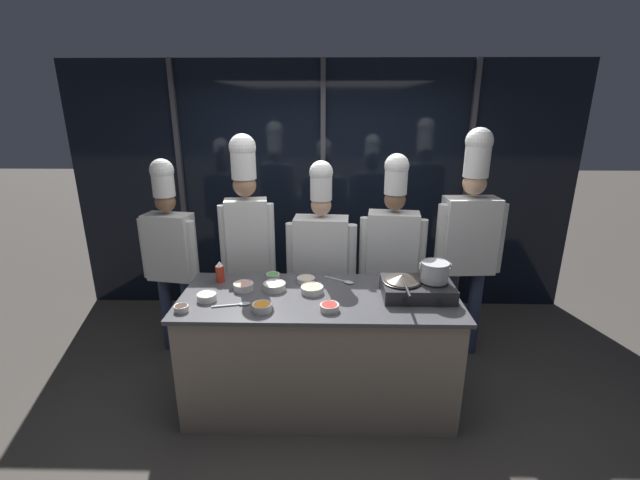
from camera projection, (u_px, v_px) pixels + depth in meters
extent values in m
plane|color=#47423D|center=(319.00, 399.00, 3.44)|extent=(24.00, 24.00, 0.00)
cube|color=black|center=(323.00, 190.00, 4.70)|extent=(5.46, 0.04, 2.70)
cube|color=#47474C|center=(182.00, 191.00, 4.69)|extent=(0.05, 0.05, 2.70)
cube|color=#47474C|center=(323.00, 191.00, 4.66)|extent=(0.05, 0.05, 2.70)
cube|color=#47474C|center=(466.00, 192.00, 4.62)|extent=(0.05, 0.05, 2.70)
cube|color=gray|center=(319.00, 351.00, 3.30)|extent=(1.99, 0.79, 0.89)
cube|color=#47474C|center=(319.00, 297.00, 3.16)|extent=(2.05, 0.83, 0.03)
cube|color=#28282B|center=(417.00, 289.00, 3.13)|extent=(0.51, 0.36, 0.11)
cylinder|color=black|center=(402.00, 281.00, 3.12)|extent=(0.20, 0.20, 0.01)
cylinder|color=black|center=(405.00, 300.00, 2.96)|extent=(0.03, 0.01, 0.03)
cylinder|color=black|center=(434.00, 282.00, 3.11)|extent=(0.20, 0.20, 0.01)
cylinder|color=black|center=(440.00, 301.00, 2.95)|extent=(0.03, 0.01, 0.03)
cylinder|color=#38332D|center=(402.00, 280.00, 3.12)|extent=(0.27, 0.27, 0.01)
cone|color=#38332D|center=(402.00, 278.00, 3.11)|extent=(0.28, 0.28, 0.05)
cylinder|color=black|center=(408.00, 290.00, 2.88)|extent=(0.02, 0.21, 0.02)
cylinder|color=#B7BABF|center=(435.00, 272.00, 3.09)|extent=(0.20, 0.20, 0.14)
torus|color=#B7BABF|center=(436.00, 263.00, 3.07)|extent=(0.20, 0.20, 0.01)
torus|color=#B7BABF|center=(420.00, 266.00, 3.08)|extent=(0.01, 0.05, 0.05)
torus|color=#B7BABF|center=(451.00, 266.00, 3.07)|extent=(0.01, 0.05, 0.05)
cylinder|color=red|center=(220.00, 274.00, 3.38)|extent=(0.07, 0.07, 0.13)
cone|color=white|center=(219.00, 264.00, 3.35)|extent=(0.06, 0.06, 0.04)
cylinder|color=silver|center=(329.00, 308.00, 2.92)|extent=(0.13, 0.13, 0.04)
torus|color=silver|center=(330.00, 305.00, 2.92)|extent=(0.13, 0.13, 0.01)
cylinder|color=red|center=(329.00, 306.00, 2.92)|extent=(0.11, 0.11, 0.02)
cylinder|color=silver|center=(207.00, 297.00, 3.07)|extent=(0.14, 0.14, 0.05)
torus|color=silver|center=(206.00, 294.00, 3.06)|extent=(0.14, 0.14, 0.01)
cylinder|color=beige|center=(207.00, 296.00, 3.07)|extent=(0.11, 0.11, 0.03)
cylinder|color=silver|center=(181.00, 308.00, 2.91)|extent=(0.10, 0.10, 0.04)
torus|color=silver|center=(181.00, 306.00, 2.91)|extent=(0.10, 0.10, 0.01)
cylinder|color=#382319|center=(181.00, 307.00, 2.91)|extent=(0.08, 0.08, 0.02)
cylinder|color=silver|center=(312.00, 290.00, 3.20)|extent=(0.17, 0.17, 0.05)
torus|color=silver|center=(312.00, 287.00, 3.19)|extent=(0.17, 0.17, 0.01)
cylinder|color=#E0C689|center=(312.00, 288.00, 3.19)|extent=(0.14, 0.14, 0.03)
cylinder|color=silver|center=(273.00, 277.00, 3.42)|extent=(0.11, 0.11, 0.05)
torus|color=silver|center=(273.00, 274.00, 3.41)|extent=(0.11, 0.11, 0.01)
cylinder|color=#4C9E47|center=(273.00, 275.00, 3.42)|extent=(0.09, 0.09, 0.03)
cylinder|color=silver|center=(262.00, 308.00, 2.92)|extent=(0.13, 0.13, 0.05)
torus|color=silver|center=(262.00, 304.00, 2.91)|extent=(0.14, 0.14, 0.01)
cylinder|color=orange|center=(262.00, 306.00, 2.91)|extent=(0.11, 0.11, 0.03)
cylinder|color=silver|center=(306.00, 280.00, 3.39)|extent=(0.14, 0.14, 0.03)
torus|color=silver|center=(306.00, 278.00, 3.38)|extent=(0.14, 0.14, 0.01)
cylinder|color=beige|center=(306.00, 279.00, 3.39)|extent=(0.12, 0.12, 0.02)
cylinder|color=silver|center=(274.00, 287.00, 3.25)|extent=(0.17, 0.17, 0.05)
torus|color=silver|center=(274.00, 284.00, 3.24)|extent=(0.17, 0.17, 0.01)
cylinder|color=white|center=(274.00, 285.00, 3.24)|extent=(0.14, 0.14, 0.03)
cylinder|color=silver|center=(244.00, 287.00, 3.24)|extent=(0.15, 0.15, 0.05)
torus|color=silver|center=(243.00, 284.00, 3.23)|extent=(0.15, 0.15, 0.01)
cylinder|color=#EAA893|center=(243.00, 285.00, 3.23)|extent=(0.12, 0.12, 0.03)
cube|color=#B2B5BA|center=(334.00, 279.00, 3.43)|extent=(0.16, 0.11, 0.01)
ellipsoid|color=#B2B5BA|center=(349.00, 282.00, 3.37)|extent=(0.10, 0.09, 0.02)
cube|color=#B2B5BA|center=(225.00, 306.00, 2.99)|extent=(0.18, 0.05, 0.01)
ellipsoid|color=#B2B5BA|center=(244.00, 304.00, 3.01)|extent=(0.10, 0.07, 0.02)
cylinder|color=#2D3856|center=(189.00, 315.00, 4.01)|extent=(0.11, 0.11, 0.74)
cylinder|color=#2D3856|center=(167.00, 313.00, 4.05)|extent=(0.11, 0.11, 0.74)
cube|color=white|center=(170.00, 247.00, 3.82)|extent=(0.44, 0.28, 0.60)
cylinder|color=white|center=(193.00, 251.00, 3.75)|extent=(0.08, 0.08, 0.55)
cylinder|color=white|center=(145.00, 248.00, 3.84)|extent=(0.08, 0.08, 0.55)
sphere|color=brown|center=(165.00, 202.00, 3.69)|extent=(0.18, 0.18, 0.18)
cylinder|color=white|center=(163.00, 184.00, 3.64)|extent=(0.19, 0.19, 0.22)
sphere|color=white|center=(162.00, 171.00, 3.61)|extent=(0.20, 0.20, 0.20)
cylinder|color=#4C4C51|center=(262.00, 312.00, 3.98)|extent=(0.09, 0.09, 0.82)
cylinder|color=#4C4C51|center=(241.00, 314.00, 3.96)|extent=(0.09, 0.09, 0.82)
cube|color=white|center=(247.00, 237.00, 3.74)|extent=(0.39, 0.24, 0.67)
cylinder|color=white|center=(271.00, 238.00, 3.74)|extent=(0.07, 0.07, 0.61)
cylinder|color=white|center=(224.00, 240.00, 3.69)|extent=(0.07, 0.07, 0.61)
sphere|color=#A87A5B|center=(245.00, 185.00, 3.60)|extent=(0.20, 0.20, 0.20)
cylinder|color=white|center=(243.00, 163.00, 3.54)|extent=(0.21, 0.21, 0.26)
sphere|color=white|center=(242.00, 147.00, 3.50)|extent=(0.22, 0.22, 0.22)
cylinder|color=#2D3856|center=(335.00, 318.00, 3.97)|extent=(0.12, 0.12, 0.74)
cylinder|color=#2D3856|center=(308.00, 317.00, 3.99)|extent=(0.12, 0.12, 0.74)
cube|color=white|center=(321.00, 250.00, 3.77)|extent=(0.48, 0.27, 0.59)
cylinder|color=white|center=(351.00, 255.00, 3.72)|extent=(0.09, 0.09, 0.55)
cylinder|color=white|center=(292.00, 253.00, 3.76)|extent=(0.09, 0.09, 0.55)
sphere|color=tan|center=(322.00, 205.00, 3.64)|extent=(0.18, 0.18, 0.18)
cylinder|color=white|center=(322.00, 186.00, 3.59)|extent=(0.18, 0.18, 0.23)
sphere|color=white|center=(322.00, 172.00, 3.56)|extent=(0.20, 0.20, 0.20)
cylinder|color=#232326|center=(402.00, 317.00, 3.95)|extent=(0.11, 0.11, 0.76)
cylinder|color=#232326|center=(375.00, 316.00, 3.99)|extent=(0.11, 0.11, 0.76)
cube|color=white|center=(392.00, 247.00, 3.75)|extent=(0.46, 0.28, 0.62)
cylinder|color=white|center=(421.00, 251.00, 3.69)|extent=(0.09, 0.09, 0.57)
cylinder|color=white|center=(364.00, 249.00, 3.76)|extent=(0.09, 0.09, 0.57)
sphere|color=brown|center=(395.00, 200.00, 3.62)|extent=(0.18, 0.18, 0.18)
cylinder|color=white|center=(396.00, 180.00, 3.57)|extent=(0.19, 0.19, 0.24)
sphere|color=white|center=(397.00, 166.00, 3.54)|extent=(0.21, 0.21, 0.21)
cylinder|color=#2D3856|center=(473.00, 312.00, 3.98)|extent=(0.12, 0.12, 0.83)
cylinder|color=#2D3856|center=(447.00, 312.00, 3.97)|extent=(0.12, 0.12, 0.83)
cube|color=white|center=(469.00, 235.00, 3.74)|extent=(0.47, 0.27, 0.67)
cylinder|color=white|center=(499.00, 238.00, 3.72)|extent=(0.09, 0.09, 0.62)
cylinder|color=white|center=(441.00, 239.00, 3.71)|extent=(0.09, 0.09, 0.62)
sphere|color=tan|center=(475.00, 183.00, 3.60)|extent=(0.20, 0.20, 0.20)
cylinder|color=white|center=(477.00, 159.00, 3.54)|extent=(0.21, 0.21, 0.29)
sphere|color=white|center=(479.00, 141.00, 3.49)|extent=(0.22, 0.22, 0.22)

